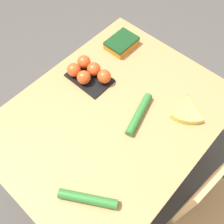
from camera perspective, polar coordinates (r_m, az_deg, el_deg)
ground_plane at (r=2.05m, az=0.00°, el=-11.13°), size 12.00×12.00×0.00m
dining_table at (r=1.47m, az=0.00°, el=-2.55°), size 1.23×0.96×0.73m
chair at (r=1.54m, az=21.20°, el=-19.93°), size 0.46×0.44×0.96m
banana_bunch at (r=1.44m, az=16.09°, el=0.58°), size 0.17×0.16×0.04m
tomato_pack at (r=1.51m, az=-5.22°, el=8.67°), size 0.17×0.25×0.09m
carrot_bag at (r=1.68m, az=2.09°, el=14.88°), size 0.19×0.14×0.05m
cucumber_near at (r=1.21m, az=-5.31°, el=-18.32°), size 0.17×0.25×0.04m
cucumber_far at (r=1.38m, az=5.92°, el=-0.44°), size 0.27×0.11×0.04m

